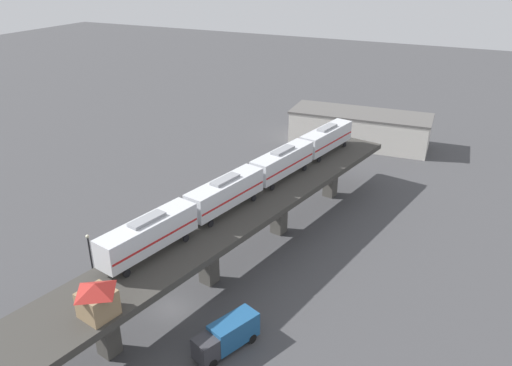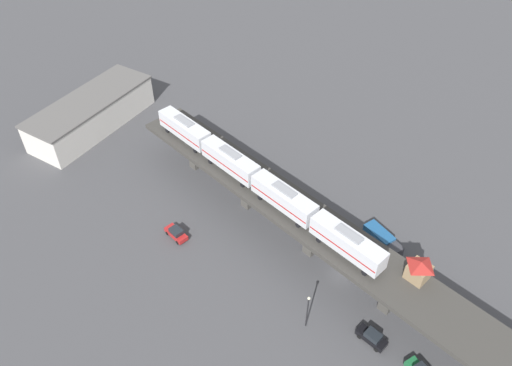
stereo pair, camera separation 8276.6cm
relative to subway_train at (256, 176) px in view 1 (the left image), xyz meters
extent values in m
plane|color=#424244|center=(-2.06, -17.84, -9.74)|extent=(400.00, 400.00, 0.00)
cube|color=#393733|center=(-2.06, -17.84, -2.94)|extent=(25.89, 91.90, 0.80)
cube|color=#47443F|center=(-3.69, -26.18, -6.54)|extent=(2.11, 2.11, 6.40)
cube|color=#47443F|center=(-0.81, -11.46, -6.54)|extent=(2.11, 2.11, 6.40)
cube|color=#47443F|center=(2.06, 3.26, -6.54)|extent=(2.11, 2.11, 6.40)
cube|color=#47443F|center=(4.94, 17.98, -6.54)|extent=(2.11, 2.11, 6.40)
cube|color=silver|center=(-3.63, -18.55, 0.00)|extent=(5.05, 12.31, 3.10)
cube|color=#B21E1E|center=(-3.63, -18.55, -0.30)|extent=(5.04, 12.09, 0.24)
cube|color=gray|center=(-3.63, -18.55, 1.73)|extent=(2.18, 4.39, 0.36)
cylinder|color=black|center=(-5.60, -22.44, -2.12)|extent=(0.38, 0.87, 0.84)
cylinder|color=black|center=(-3.26, -22.90, -2.12)|extent=(0.38, 0.87, 0.84)
cylinder|color=black|center=(-3.99, -14.20, -2.12)|extent=(0.38, 0.87, 0.84)
cylinder|color=black|center=(-1.65, -14.66, -2.12)|extent=(0.38, 0.87, 0.84)
cube|color=silver|center=(-1.21, -6.18, 0.00)|extent=(5.05, 12.31, 3.10)
cube|color=#B21E1E|center=(-1.21, -6.18, -0.30)|extent=(5.04, 12.09, 0.24)
cube|color=gray|center=(-1.21, -6.18, 1.73)|extent=(2.18, 4.39, 0.36)
cylinder|color=black|center=(-3.18, -10.08, -2.12)|extent=(0.38, 0.87, 0.84)
cylinder|color=black|center=(-0.85, -10.53, -2.12)|extent=(0.38, 0.87, 0.84)
cylinder|color=black|center=(-1.57, -1.83, -2.12)|extent=(0.38, 0.87, 0.84)
cylinder|color=black|center=(0.77, -2.29, -2.12)|extent=(0.38, 0.87, 0.84)
cube|color=silver|center=(1.21, 6.18, 0.00)|extent=(5.05, 12.31, 3.10)
cube|color=#B21E1E|center=(1.21, 6.18, -0.30)|extent=(5.04, 12.09, 0.24)
cube|color=gray|center=(1.21, 6.18, 1.73)|extent=(2.18, 4.39, 0.36)
cylinder|color=black|center=(-0.77, 2.29, -2.12)|extent=(0.38, 0.87, 0.84)
cylinder|color=black|center=(1.57, 1.83, -2.12)|extent=(0.38, 0.87, 0.84)
cylinder|color=black|center=(0.85, 10.53, -2.12)|extent=(0.38, 0.87, 0.84)
cylinder|color=black|center=(3.18, 10.08, -2.12)|extent=(0.38, 0.87, 0.84)
cube|color=silver|center=(3.63, 18.55, 0.00)|extent=(5.05, 12.31, 3.10)
cube|color=#B21E1E|center=(3.63, 18.55, -0.30)|extent=(5.04, 12.09, 0.24)
cube|color=gray|center=(3.63, 18.55, 1.73)|extent=(2.18, 4.39, 0.36)
cylinder|color=black|center=(1.65, 14.66, -2.12)|extent=(0.38, 0.87, 0.84)
cylinder|color=black|center=(3.99, 14.20, -2.12)|extent=(0.38, 0.87, 0.84)
cylinder|color=black|center=(3.26, 22.90, -2.12)|extent=(0.38, 0.87, 0.84)
cylinder|color=black|center=(5.60, 22.44, -2.12)|extent=(0.38, 0.87, 0.84)
cube|color=#8C7251|center=(-1.72, -28.62, -1.29)|extent=(3.29, 3.29, 2.50)
pyramid|color=maroon|center=(-1.72, -28.62, 0.41)|extent=(3.78, 3.78, 0.90)
cube|color=#AD1E1E|center=(-11.04, 8.74, -9.01)|extent=(2.61, 4.66, 0.80)
cube|color=#1E2328|center=(-11.07, 8.59, -8.23)|extent=(2.03, 2.47, 0.76)
cylinder|color=black|center=(-12.16, 7.50, -9.41)|extent=(0.36, 0.69, 0.66)
cylinder|color=black|center=(-10.48, 7.17, -9.41)|extent=(0.36, 0.69, 0.66)
cylinder|color=black|center=(-11.61, 10.30, -9.41)|extent=(0.36, 0.69, 0.66)
cylinder|color=black|center=(-9.93, 9.98, -9.41)|extent=(0.36, 0.69, 0.66)
cube|color=black|center=(-9.81, -26.76, -9.01)|extent=(2.50, 4.64, 0.80)
cube|color=#1E2328|center=(-9.83, -26.91, -8.23)|extent=(1.98, 2.44, 0.76)
cylinder|color=black|center=(-10.89, -28.03, -9.41)|extent=(0.35, 0.69, 0.66)
cylinder|color=black|center=(-9.20, -28.31, -9.41)|extent=(0.35, 0.69, 0.66)
cylinder|color=black|center=(-10.41, -25.21, -9.41)|extent=(0.35, 0.69, 0.66)
cylinder|color=black|center=(-8.73, -25.49, -9.41)|extent=(0.35, 0.69, 0.66)
cube|color=#333338|center=(5.71, -23.14, -8.09)|extent=(2.77, 2.66, 2.30)
cube|color=#1E5184|center=(7.01, -19.79, -7.89)|extent=(4.03, 5.68, 2.70)
cylinder|color=black|center=(4.79, -22.79, -9.24)|extent=(0.69, 1.06, 1.00)
cylinder|color=black|center=(6.64, -23.50, -9.24)|extent=(0.69, 1.06, 1.00)
cylinder|color=black|center=(6.61, -17.96, -9.24)|extent=(0.69, 1.06, 1.00)
cylinder|color=black|center=(8.54, -18.71, -9.24)|extent=(0.69, 1.06, 1.00)
cylinder|color=black|center=(-13.05, -18.01, -6.49)|extent=(0.20, 0.20, 6.50)
sphere|color=beige|center=(-13.05, -18.01, -3.02)|extent=(0.44, 0.44, 0.44)
cube|color=beige|center=(2.57, 44.71, -6.54)|extent=(28.59, 11.81, 6.40)
cube|color=#595654|center=(2.57, 44.71, -3.14)|extent=(29.17, 12.05, 0.40)
camera|label=1|loc=(26.25, -54.54, 26.67)|focal=35.00mm
camera|label=2|loc=(-49.33, -34.85, 54.07)|focal=35.00mm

